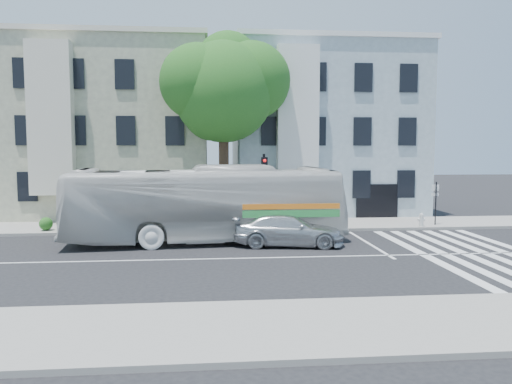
{
  "coord_description": "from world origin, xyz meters",
  "views": [
    {
      "loc": [
        -0.78,
        -19.58,
        4.4
      ],
      "look_at": [
        1.3,
        2.96,
        2.4
      ],
      "focal_mm": 35.0,
      "sensor_mm": 36.0,
      "label": 1
    }
  ],
  "objects": [
    {
      "name": "hedge",
      "position": [
        -5.0,
        6.8,
        0.5
      ],
      "size": [
        8.53,
        2.14,
        0.7
      ],
      "primitive_type": null,
      "rotation": [
        0.0,
        0.0,
        0.15
      ],
      "color": "#2E6821",
      "rests_on": "sidewalk_far"
    },
    {
      "name": "fire_hydrant",
      "position": [
        10.64,
        6.3,
        0.53
      ],
      "size": [
        0.42,
        0.24,
        0.74
      ],
      "rotation": [
        0.0,
        0.0,
        -0.17
      ],
      "color": "beige",
      "rests_on": "sidewalk_far"
    },
    {
      "name": "far_sign_pole",
      "position": [
        11.67,
        6.88,
        1.68
      ],
      "size": [
        0.43,
        0.18,
        2.39
      ],
      "rotation": [
        0.0,
        0.0,
        0.12
      ],
      "color": "black",
      "rests_on": "sidewalk_far"
    },
    {
      "name": "sidewalk_near",
      "position": [
        0.0,
        -8.0,
        0.07
      ],
      "size": [
        80.0,
        4.0,
        0.15
      ],
      "primitive_type": "cube",
      "color": "gray",
      "rests_on": "ground"
    },
    {
      "name": "sedan",
      "position": [
        2.71,
        2.41,
        0.72
      ],
      "size": [
        2.67,
        5.18,
        1.44
      ],
      "primitive_type": "imported",
      "rotation": [
        0.0,
        0.0,
        1.43
      ],
      "color": "silver",
      "rests_on": "ground"
    },
    {
      "name": "bus",
      "position": [
        -0.97,
        3.64,
        1.8
      ],
      "size": [
        4.16,
        13.15,
        3.6
      ],
      "primitive_type": "imported",
      "rotation": [
        0.0,
        0.0,
        1.66
      ],
      "color": "silver",
      "rests_on": "ground"
    },
    {
      "name": "traffic_signal",
      "position": [
        2.0,
        5.94,
        2.65
      ],
      "size": [
        0.42,
        0.53,
        4.1
      ],
      "rotation": [
        0.0,
        0.0,
        0.27
      ],
      "color": "black",
      "rests_on": "ground"
    },
    {
      "name": "building_left",
      "position": [
        -7.0,
        15.0,
        5.5
      ],
      "size": [
        12.0,
        10.0,
        11.0
      ],
      "primitive_type": "cube",
      "color": "gray",
      "rests_on": "ground"
    },
    {
      "name": "street_tree",
      "position": [
        0.06,
        8.74,
        7.83
      ],
      "size": [
        7.3,
        5.9,
        11.1
      ],
      "color": "#2D2116",
      "rests_on": "ground"
    },
    {
      "name": "sidewalk_far",
      "position": [
        0.0,
        8.0,
        0.07
      ],
      "size": [
        80.0,
        4.0,
        0.15
      ],
      "primitive_type": "cube",
      "color": "gray",
      "rests_on": "ground"
    },
    {
      "name": "ground",
      "position": [
        0.0,
        0.0,
        0.0
      ],
      "size": [
        120.0,
        120.0,
        0.0
      ],
      "primitive_type": "plane",
      "color": "black",
      "rests_on": "ground"
    },
    {
      "name": "building_right",
      "position": [
        7.0,
        15.0,
        5.5
      ],
      "size": [
        12.0,
        10.0,
        11.0
      ],
      "primitive_type": "cube",
      "color": "#8D9DA8",
      "rests_on": "ground"
    }
  ]
}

